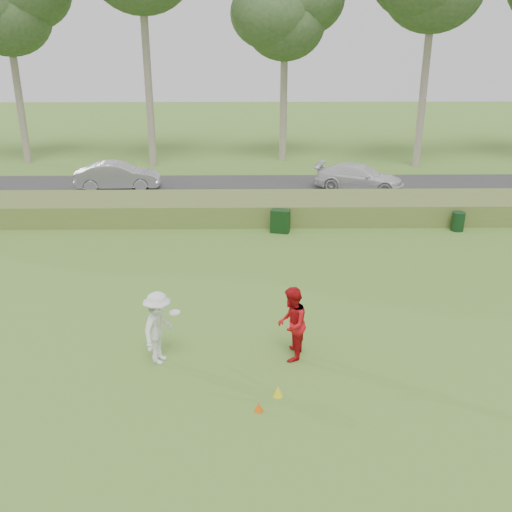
{
  "coord_description": "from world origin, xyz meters",
  "views": [
    {
      "loc": [
        -0.23,
        -11.67,
        7.31
      ],
      "look_at": [
        0.0,
        4.0,
        1.3
      ],
      "focal_mm": 40.0,
      "sensor_mm": 36.0,
      "label": 1
    }
  ],
  "objects_px": {
    "cone_yellow": "(278,391)",
    "trash_bin": "(458,221)",
    "utility_cabinet": "(280,221)",
    "car_right": "(359,177)",
    "cone_orange": "(259,407)",
    "car_mid": "(118,176)",
    "player_red": "(292,324)",
    "player_white": "(158,328)"
  },
  "relations": [
    {
      "from": "car_mid",
      "to": "utility_cabinet",
      "type": "bearing_deg",
      "value": -135.23
    },
    {
      "from": "car_mid",
      "to": "car_right",
      "type": "distance_m",
      "value": 12.29
    },
    {
      "from": "cone_orange",
      "to": "car_mid",
      "type": "relative_size",
      "value": 0.05
    },
    {
      "from": "cone_yellow",
      "to": "trash_bin",
      "type": "xyz_separation_m",
      "value": [
        7.85,
        11.33,
        0.26
      ]
    },
    {
      "from": "player_white",
      "to": "cone_yellow",
      "type": "distance_m",
      "value": 3.23
    },
    {
      "from": "player_white",
      "to": "car_mid",
      "type": "bearing_deg",
      "value": 33.45
    },
    {
      "from": "car_right",
      "to": "utility_cabinet",
      "type": "bearing_deg",
      "value": 165.66
    },
    {
      "from": "player_white",
      "to": "cone_yellow",
      "type": "height_order",
      "value": "player_white"
    },
    {
      "from": "trash_bin",
      "to": "car_mid",
      "type": "xyz_separation_m",
      "value": [
        -15.1,
        6.77,
        0.36
      ]
    },
    {
      "from": "trash_bin",
      "to": "car_right",
      "type": "relative_size",
      "value": 0.17
    },
    {
      "from": "player_white",
      "to": "player_red",
      "type": "xyz_separation_m",
      "value": [
        3.16,
        0.12,
        0.02
      ]
    },
    {
      "from": "utility_cabinet",
      "to": "car_right",
      "type": "xyz_separation_m",
      "value": [
        4.37,
        6.54,
        0.24
      ]
    },
    {
      "from": "player_white",
      "to": "car_mid",
      "type": "height_order",
      "value": "player_white"
    },
    {
      "from": "player_red",
      "to": "car_right",
      "type": "bearing_deg",
      "value": 175.34
    },
    {
      "from": "utility_cabinet",
      "to": "car_mid",
      "type": "distance_m",
      "value": 10.49
    },
    {
      "from": "player_red",
      "to": "trash_bin",
      "type": "xyz_separation_m",
      "value": [
        7.45,
        9.73,
        -0.54
      ]
    },
    {
      "from": "trash_bin",
      "to": "utility_cabinet",
      "type": "bearing_deg",
      "value": -179.16
    },
    {
      "from": "car_mid",
      "to": "car_right",
      "type": "height_order",
      "value": "car_mid"
    },
    {
      "from": "cone_yellow",
      "to": "car_right",
      "type": "distance_m",
      "value": 18.47
    },
    {
      "from": "player_red",
      "to": "trash_bin",
      "type": "distance_m",
      "value": 12.27
    },
    {
      "from": "cone_orange",
      "to": "car_mid",
      "type": "distance_m",
      "value": 19.85
    },
    {
      "from": "utility_cabinet",
      "to": "car_right",
      "type": "relative_size",
      "value": 0.21
    },
    {
      "from": "cone_orange",
      "to": "player_red",
      "type": "bearing_deg",
      "value": 68.77
    },
    {
      "from": "utility_cabinet",
      "to": "car_mid",
      "type": "bearing_deg",
      "value": 152.42
    },
    {
      "from": "trash_bin",
      "to": "player_red",
      "type": "bearing_deg",
      "value": -127.44
    },
    {
      "from": "cone_yellow",
      "to": "car_right",
      "type": "bearing_deg",
      "value": 74.19
    },
    {
      "from": "player_white",
      "to": "trash_bin",
      "type": "xyz_separation_m",
      "value": [
        10.61,
        9.84,
        -0.52
      ]
    },
    {
      "from": "cone_yellow",
      "to": "car_mid",
      "type": "height_order",
      "value": "car_mid"
    },
    {
      "from": "cone_orange",
      "to": "trash_bin",
      "type": "xyz_separation_m",
      "value": [
        8.28,
        11.86,
        0.28
      ]
    },
    {
      "from": "player_red",
      "to": "trash_bin",
      "type": "relative_size",
      "value": 2.4
    },
    {
      "from": "player_white",
      "to": "player_red",
      "type": "relative_size",
      "value": 0.98
    },
    {
      "from": "cone_yellow",
      "to": "cone_orange",
      "type": "bearing_deg",
      "value": -129.07
    },
    {
      "from": "cone_yellow",
      "to": "car_mid",
      "type": "distance_m",
      "value": 19.51
    },
    {
      "from": "cone_orange",
      "to": "car_mid",
      "type": "height_order",
      "value": "car_mid"
    },
    {
      "from": "trash_bin",
      "to": "car_right",
      "type": "xyz_separation_m",
      "value": [
        -2.82,
        6.43,
        0.32
      ]
    },
    {
      "from": "player_white",
      "to": "car_right",
      "type": "relative_size",
      "value": 0.41
    },
    {
      "from": "trash_bin",
      "to": "player_white",
      "type": "bearing_deg",
      "value": -137.15
    },
    {
      "from": "player_red",
      "to": "car_mid",
      "type": "xyz_separation_m",
      "value": [
        -7.65,
        16.5,
        -0.17
      ]
    },
    {
      "from": "utility_cabinet",
      "to": "cone_yellow",
      "type": "bearing_deg",
      "value": -79.96
    },
    {
      "from": "player_red",
      "to": "car_mid",
      "type": "relative_size",
      "value": 0.44
    },
    {
      "from": "car_mid",
      "to": "car_right",
      "type": "bearing_deg",
      "value": -95.83
    },
    {
      "from": "player_red",
      "to": "cone_orange",
      "type": "height_order",
      "value": "player_red"
    }
  ]
}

